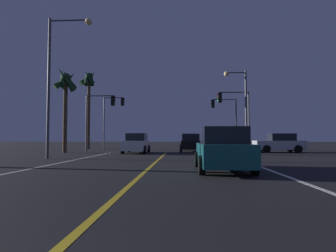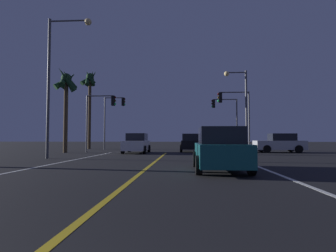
{
  "view_description": "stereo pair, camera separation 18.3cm",
  "coord_description": "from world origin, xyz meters",
  "px_view_note": "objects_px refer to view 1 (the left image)",
  "views": [
    {
      "loc": [
        1.42,
        0.42,
        1.28
      ],
      "look_at": [
        0.26,
        22.58,
        2.27
      ],
      "focal_mm": 29.17,
      "sensor_mm": 36.0,
      "label": 1
    },
    {
      "loc": [
        1.6,
        0.42,
        1.28
      ],
      "look_at": [
        0.26,
        22.58,
        2.27
      ],
      "focal_mm": 29.17,
      "sensor_mm": 36.0,
      "label": 2
    }
  ],
  "objects_px": {
    "car_oncoming": "(137,143)",
    "street_lamp_left_mid": "(58,69)",
    "car_ahead_far": "(190,143)",
    "car_lead_same_lane": "(222,150)",
    "palm_tree_left_far": "(89,85)",
    "street_lamp_right_far": "(241,100)",
    "traffic_light_near_left": "(101,110)",
    "palm_tree_left_mid": "(66,86)",
    "traffic_light_far_left": "(113,111)",
    "traffic_light_far_right": "(224,112)",
    "car_crossing_side": "(279,143)",
    "traffic_light_near_right": "(234,108)"
  },
  "relations": [
    {
      "from": "car_oncoming",
      "to": "street_lamp_left_mid",
      "type": "xyz_separation_m",
      "value": [
        -3.81,
        -6.89,
        4.79
      ]
    },
    {
      "from": "car_oncoming",
      "to": "car_ahead_far",
      "type": "xyz_separation_m",
      "value": [
        4.74,
        2.8,
        0.0
      ]
    },
    {
      "from": "car_lead_same_lane",
      "to": "palm_tree_left_far",
      "type": "relative_size",
      "value": 0.45
    },
    {
      "from": "street_lamp_right_far",
      "to": "palm_tree_left_far",
      "type": "bearing_deg",
      "value": -26.25
    },
    {
      "from": "traffic_light_near_left",
      "to": "car_oncoming",
      "type": "bearing_deg",
      "value": -11.9
    },
    {
      "from": "street_lamp_left_mid",
      "to": "palm_tree_left_far",
      "type": "bearing_deg",
      "value": 102.55
    },
    {
      "from": "palm_tree_left_far",
      "to": "traffic_light_near_left",
      "type": "bearing_deg",
      "value": -63.78
    },
    {
      "from": "car_oncoming",
      "to": "palm_tree_left_mid",
      "type": "bearing_deg",
      "value": -89.2
    },
    {
      "from": "car_oncoming",
      "to": "traffic_light_far_left",
      "type": "bearing_deg",
      "value": -149.57
    },
    {
      "from": "palm_tree_left_mid",
      "to": "palm_tree_left_far",
      "type": "relative_size",
      "value": 0.79
    },
    {
      "from": "car_lead_same_lane",
      "to": "traffic_light_far_right",
      "type": "relative_size",
      "value": 0.78
    },
    {
      "from": "car_oncoming",
      "to": "traffic_light_far_right",
      "type": "bearing_deg",
      "value": 126.18
    },
    {
      "from": "car_crossing_side",
      "to": "street_lamp_right_far",
      "type": "xyz_separation_m",
      "value": [
        -3.67,
        -1.2,
        3.79
      ]
    },
    {
      "from": "car_ahead_far",
      "to": "traffic_light_near_left",
      "type": "relative_size",
      "value": 0.83
    },
    {
      "from": "car_crossing_side",
      "to": "street_lamp_left_mid",
      "type": "bearing_deg",
      "value": 27.32
    },
    {
      "from": "car_crossing_side",
      "to": "traffic_light_near_left",
      "type": "xyz_separation_m",
      "value": [
        -16.12,
        -0.92,
        3.01
      ]
    },
    {
      "from": "car_oncoming",
      "to": "palm_tree_left_mid",
      "type": "relative_size",
      "value": 0.57
    },
    {
      "from": "car_lead_same_lane",
      "to": "street_lamp_left_mid",
      "type": "xyz_separation_m",
      "value": [
        -9.35,
        5.73,
        4.79
      ]
    },
    {
      "from": "street_lamp_left_mid",
      "to": "palm_tree_left_mid",
      "type": "xyz_separation_m",
      "value": [
        -2.51,
        6.8,
        0.29
      ]
    },
    {
      "from": "car_oncoming",
      "to": "car_lead_same_lane",
      "type": "height_order",
      "value": "same"
    },
    {
      "from": "car_crossing_side",
      "to": "traffic_light_near_left",
      "type": "bearing_deg",
      "value": 3.26
    },
    {
      "from": "palm_tree_left_far",
      "to": "car_crossing_side",
      "type": "bearing_deg",
      "value": -18.88
    },
    {
      "from": "car_oncoming",
      "to": "traffic_light_near_left",
      "type": "distance_m",
      "value": 4.61
    },
    {
      "from": "car_ahead_far",
      "to": "street_lamp_right_far",
      "type": "relative_size",
      "value": 0.6
    },
    {
      "from": "palm_tree_left_mid",
      "to": "street_lamp_left_mid",
      "type": "bearing_deg",
      "value": -69.77
    },
    {
      "from": "traffic_light_near_right",
      "to": "car_oncoming",
      "type": "bearing_deg",
      "value": 4.85
    },
    {
      "from": "car_lead_same_lane",
      "to": "street_lamp_left_mid",
      "type": "distance_m",
      "value": 11.96
    },
    {
      "from": "car_crossing_side",
      "to": "car_ahead_far",
      "type": "relative_size",
      "value": 1.0
    },
    {
      "from": "car_oncoming",
      "to": "street_lamp_right_far",
      "type": "relative_size",
      "value": 0.6
    },
    {
      "from": "traffic_light_far_right",
      "to": "car_oncoming",
      "type": "bearing_deg",
      "value": 36.18
    },
    {
      "from": "car_crossing_side",
      "to": "car_lead_same_lane",
      "type": "relative_size",
      "value": 1.0
    },
    {
      "from": "traffic_light_far_left",
      "to": "palm_tree_left_mid",
      "type": "height_order",
      "value": "palm_tree_left_mid"
    },
    {
      "from": "traffic_light_far_left",
      "to": "street_lamp_right_far",
      "type": "relative_size",
      "value": 0.81
    },
    {
      "from": "car_crossing_side",
      "to": "traffic_light_far_left",
      "type": "distance_m",
      "value": 17.33
    },
    {
      "from": "car_oncoming",
      "to": "palm_tree_left_far",
      "type": "xyz_separation_m",
      "value": [
        -7.22,
        8.45,
        6.8
      ]
    },
    {
      "from": "car_crossing_side",
      "to": "car_oncoming",
      "type": "relative_size",
      "value": 1.0
    },
    {
      "from": "traffic_light_near_right",
      "to": "traffic_light_near_left",
      "type": "bearing_deg",
      "value": 0.0
    },
    {
      "from": "car_ahead_far",
      "to": "palm_tree_left_far",
      "type": "bearing_deg",
      "value": 64.71
    },
    {
      "from": "car_ahead_far",
      "to": "street_lamp_right_far",
      "type": "bearing_deg",
      "value": -118.84
    },
    {
      "from": "car_lead_same_lane",
      "to": "car_oncoming",
      "type": "bearing_deg",
      "value": 23.68
    },
    {
      "from": "traffic_light_near_left",
      "to": "traffic_light_far_right",
      "type": "height_order",
      "value": "traffic_light_far_right"
    },
    {
      "from": "car_oncoming",
      "to": "car_crossing_side",
      "type": "bearing_deg",
      "value": 97.35
    },
    {
      "from": "car_crossing_side",
      "to": "traffic_light_far_left",
      "type": "bearing_deg",
      "value": -15.65
    },
    {
      "from": "palm_tree_left_far",
      "to": "street_lamp_right_far",
      "type": "bearing_deg",
      "value": -26.25
    },
    {
      "from": "traffic_light_far_left",
      "to": "palm_tree_left_mid",
      "type": "xyz_separation_m",
      "value": [
        -2.66,
        -6.31,
        1.65
      ]
    },
    {
      "from": "traffic_light_near_left",
      "to": "traffic_light_far_right",
      "type": "bearing_deg",
      "value": 24.77
    },
    {
      "from": "car_crossing_side",
      "to": "traffic_light_far_right",
      "type": "relative_size",
      "value": 0.78
    },
    {
      "from": "traffic_light_far_right",
      "to": "palm_tree_left_far",
      "type": "distance_m",
      "value": 16.27
    },
    {
      "from": "car_crossing_side",
      "to": "traffic_light_far_left",
      "type": "relative_size",
      "value": 0.74
    },
    {
      "from": "street_lamp_right_far",
      "to": "car_crossing_side",
      "type": "bearing_deg",
      "value": -161.8
    }
  ]
}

